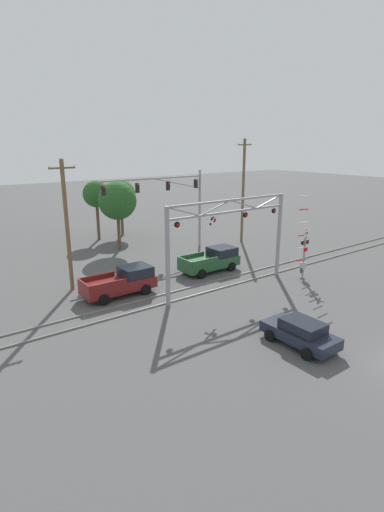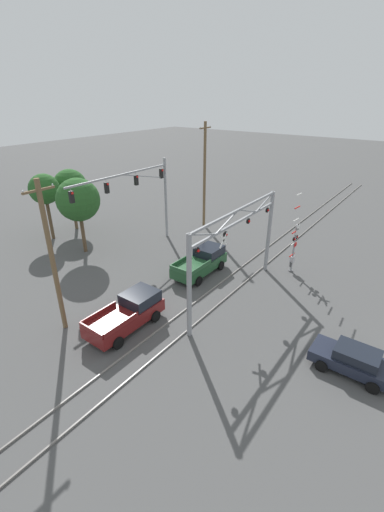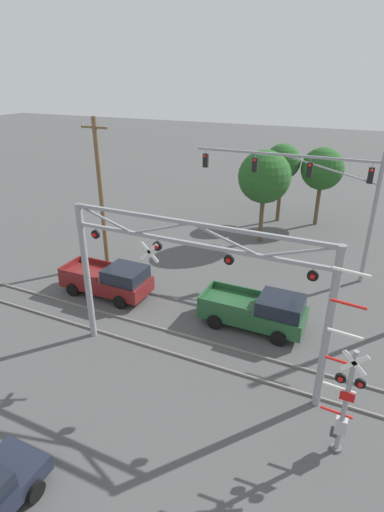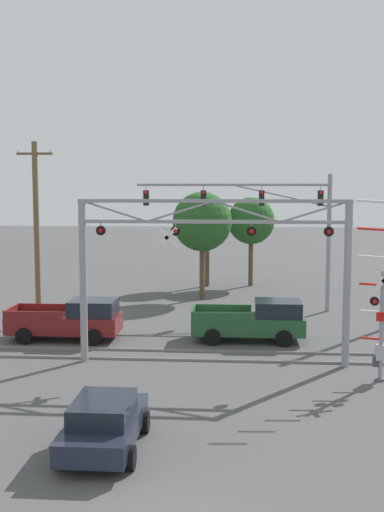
{
  "view_description": "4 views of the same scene",
  "coord_description": "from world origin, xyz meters",
  "px_view_note": "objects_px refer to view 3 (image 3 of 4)",
  "views": [
    {
      "loc": [
        -18.27,
        -7.06,
        10.27
      ],
      "look_at": [
        -1.64,
        15.45,
        2.24
      ],
      "focal_mm": 28.0,
      "sensor_mm": 36.0,
      "label": 1
    },
    {
      "loc": [
        -18.27,
        3.38,
        13.12
      ],
      "look_at": [
        -1.96,
        15.44,
        3.36
      ],
      "focal_mm": 24.0,
      "sensor_mm": 36.0,
      "label": 2
    },
    {
      "loc": [
        5.74,
        0.96,
        11.35
      ],
      "look_at": [
        -0.83,
        15.07,
        4.22
      ],
      "focal_mm": 28.0,
      "sensor_mm": 36.0,
      "label": 3
    },
    {
      "loc": [
        1.01,
        -11.51,
        6.99
      ],
      "look_at": [
        -1.06,
        16.29,
        3.96
      ],
      "focal_mm": 45.0,
      "sensor_mm": 36.0,
      "label": 4
    }
  ],
  "objects_px": {
    "crossing_signal_mast": "(344,399)",
    "traffic_signal_span": "(323,188)",
    "background_tree_far_right_verge": "(322,169)",
    "background_tree_far_left_verge": "(264,177)",
    "utility_pole_left": "(101,194)",
    "pickup_truck_lead": "(258,310)",
    "crossing_gantry": "(192,279)",
    "pickup_truck_following": "(110,280)",
    "background_tree_beyond_span": "(283,162)"
  },
  "relations": [
    {
      "from": "pickup_truck_following",
      "to": "background_tree_beyond_span",
      "type": "height_order",
      "value": "background_tree_beyond_span"
    },
    {
      "from": "background_tree_far_right_verge",
      "to": "crossing_signal_mast",
      "type": "bearing_deg",
      "value": -79.12
    },
    {
      "from": "crossing_gantry",
      "to": "utility_pole_left",
      "type": "xyz_separation_m",
      "value": [
        -9.12,
        6.6,
        0.59
      ]
    },
    {
      "from": "crossing_signal_mast",
      "to": "pickup_truck_following",
      "type": "xyz_separation_m",
      "value": [
        -12.71,
        5.33,
        -1.25
      ]
    },
    {
      "from": "pickup_truck_lead",
      "to": "background_tree_far_right_verge",
      "type": "xyz_separation_m",
      "value": [
        0.1,
        16.28,
        3.64
      ]
    },
    {
      "from": "background_tree_beyond_span",
      "to": "background_tree_far_left_verge",
      "type": "distance_m",
      "value": 5.09
    },
    {
      "from": "pickup_truck_following",
      "to": "utility_pole_left",
      "type": "relative_size",
      "value": 0.55
    },
    {
      "from": "traffic_signal_span",
      "to": "background_tree_beyond_span",
      "type": "distance_m",
      "value": 9.69
    },
    {
      "from": "pickup_truck_lead",
      "to": "background_tree_beyond_span",
      "type": "height_order",
      "value": "background_tree_beyond_span"
    },
    {
      "from": "crossing_gantry",
      "to": "pickup_truck_lead",
      "type": "bearing_deg",
      "value": 66.33
    },
    {
      "from": "pickup_truck_lead",
      "to": "utility_pole_left",
      "type": "xyz_separation_m",
      "value": [
        -10.85,
        2.66,
        3.82
      ]
    },
    {
      "from": "utility_pole_left",
      "to": "background_tree_far_right_verge",
      "type": "relative_size",
      "value": 1.47
    },
    {
      "from": "background_tree_beyond_span",
      "to": "background_tree_far_right_verge",
      "type": "height_order",
      "value": "background_tree_beyond_span"
    },
    {
      "from": "crossing_gantry",
      "to": "background_tree_far_right_verge",
      "type": "bearing_deg",
      "value": 84.83
    },
    {
      "from": "crossing_signal_mast",
      "to": "background_tree_beyond_span",
      "type": "height_order",
      "value": "crossing_signal_mast"
    },
    {
      "from": "crossing_signal_mast",
      "to": "traffic_signal_span",
      "type": "relative_size",
      "value": 0.6
    },
    {
      "from": "background_tree_beyond_span",
      "to": "background_tree_far_right_verge",
      "type": "xyz_separation_m",
      "value": [
        3.06,
        0.4,
        -0.33
      ]
    },
    {
      "from": "utility_pole_left",
      "to": "background_tree_beyond_span",
      "type": "xyz_separation_m",
      "value": [
        7.9,
        13.21,
        0.16
      ]
    },
    {
      "from": "crossing_gantry",
      "to": "crossing_signal_mast",
      "type": "height_order",
      "value": "crossing_signal_mast"
    },
    {
      "from": "crossing_gantry",
      "to": "pickup_truck_lead",
      "type": "distance_m",
      "value": 5.38
    },
    {
      "from": "utility_pole_left",
      "to": "background_tree_far_left_verge",
      "type": "relative_size",
      "value": 1.38
    },
    {
      "from": "traffic_signal_span",
      "to": "pickup_truck_lead",
      "type": "relative_size",
      "value": 2.14
    },
    {
      "from": "traffic_signal_span",
      "to": "utility_pole_left",
      "type": "relative_size",
      "value": 1.18
    },
    {
      "from": "pickup_truck_following",
      "to": "background_tree_far_right_verge",
      "type": "height_order",
      "value": "background_tree_far_right_verge"
    },
    {
      "from": "crossing_signal_mast",
      "to": "traffic_signal_span",
      "type": "bearing_deg",
      "value": 102.73
    },
    {
      "from": "traffic_signal_span",
      "to": "background_tree_far_right_verge",
      "type": "height_order",
      "value": "traffic_signal_span"
    },
    {
      "from": "crossing_signal_mast",
      "to": "utility_pole_left",
      "type": "relative_size",
      "value": 0.71
    },
    {
      "from": "crossing_signal_mast",
      "to": "background_tree_far_left_verge",
      "type": "relative_size",
      "value": 0.98
    },
    {
      "from": "crossing_signal_mast",
      "to": "background_tree_far_right_verge",
      "type": "xyz_separation_m",
      "value": [
        -4.23,
        22.02,
        2.4
      ]
    },
    {
      "from": "crossing_signal_mast",
      "to": "background_tree_far_left_verge",
      "type": "distance_m",
      "value": 18.27
    },
    {
      "from": "background_tree_far_right_verge",
      "to": "background_tree_beyond_span",
      "type": "bearing_deg",
      "value": -172.47
    },
    {
      "from": "crossing_signal_mast",
      "to": "utility_pole_left",
      "type": "distance_m",
      "value": 17.54
    },
    {
      "from": "crossing_signal_mast",
      "to": "background_tree_far_right_verge",
      "type": "distance_m",
      "value": 22.55
    },
    {
      "from": "crossing_gantry",
      "to": "background_tree_far_right_verge",
      "type": "relative_size",
      "value": 1.7
    },
    {
      "from": "crossing_gantry",
      "to": "crossing_signal_mast",
      "type": "distance_m",
      "value": 6.63
    },
    {
      "from": "crossing_gantry",
      "to": "pickup_truck_following",
      "type": "bearing_deg",
      "value": 152.03
    },
    {
      "from": "pickup_truck_following",
      "to": "background_tree_far_right_verge",
      "type": "relative_size",
      "value": 0.81
    },
    {
      "from": "traffic_signal_span",
      "to": "background_tree_beyond_span",
      "type": "height_order",
      "value": "traffic_signal_span"
    },
    {
      "from": "crossing_signal_mast",
      "to": "background_tree_far_right_verge",
      "type": "relative_size",
      "value": 1.05
    },
    {
      "from": "pickup_truck_lead",
      "to": "background_tree_far_right_verge",
      "type": "bearing_deg",
      "value": 89.64
    },
    {
      "from": "pickup_truck_lead",
      "to": "pickup_truck_following",
      "type": "relative_size",
      "value": 1.0
    },
    {
      "from": "background_tree_far_right_verge",
      "to": "crossing_gantry",
      "type": "bearing_deg",
      "value": -95.17
    },
    {
      "from": "background_tree_far_right_verge",
      "to": "utility_pole_left",
      "type": "bearing_deg",
      "value": -128.81
    },
    {
      "from": "crossing_gantry",
      "to": "background_tree_far_right_verge",
      "type": "height_order",
      "value": "crossing_gantry"
    },
    {
      "from": "crossing_gantry",
      "to": "pickup_truck_lead",
      "type": "xyz_separation_m",
      "value": [
        1.73,
        3.94,
        -3.23
      ]
    },
    {
      "from": "background_tree_far_left_verge",
      "to": "background_tree_far_right_verge",
      "type": "height_order",
      "value": "background_tree_far_left_verge"
    },
    {
      "from": "crossing_gantry",
      "to": "background_tree_far_left_verge",
      "type": "distance_m",
      "value": 14.8
    },
    {
      "from": "background_tree_beyond_span",
      "to": "pickup_truck_following",
      "type": "bearing_deg",
      "value": -108.42
    },
    {
      "from": "utility_pole_left",
      "to": "background_tree_far_right_verge",
      "type": "height_order",
      "value": "utility_pole_left"
    },
    {
      "from": "crossing_signal_mast",
      "to": "background_tree_beyond_span",
      "type": "distance_m",
      "value": 22.97
    }
  ]
}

